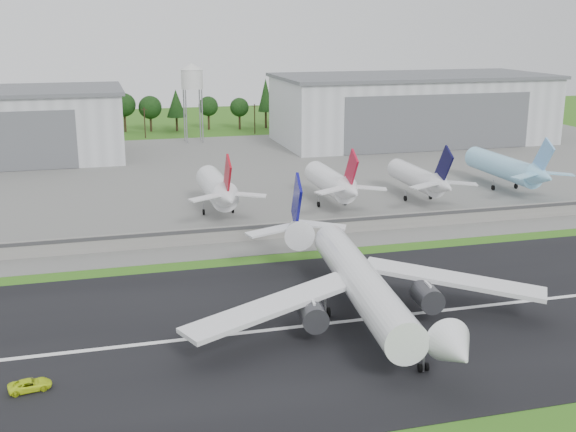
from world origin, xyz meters
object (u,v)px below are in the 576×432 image
object	(u,v)px
parked_jet_red_a	(219,189)
parked_jet_skyblue	(509,168)
main_airliner	(362,291)
parked_jet_red_b	(334,183)
parked_jet_navy	(421,179)
ground_vehicle	(30,385)

from	to	relation	value
parked_jet_red_a	parked_jet_skyblue	size ratio (longest dim) A/B	0.84
main_airliner	parked_jet_red_b	bearing A→B (deg)	-99.09
parked_jet_red_b	parked_jet_skyblue	bearing A→B (deg)	5.60
parked_jet_red_a	parked_jet_red_b	size ratio (longest dim) A/B	1.00
parked_jet_red_b	parked_jet_navy	world-z (taller)	parked_jet_red_b
ground_vehicle	parked_jet_red_b	distance (m)	100.77
parked_jet_red_b	parked_jet_skyblue	world-z (taller)	parked_jet_skyblue
main_airliner	parked_jet_red_b	distance (m)	69.48
main_airliner	parked_jet_red_b	xyz separation A→B (m)	(18.32, 67.00, 1.33)
main_airliner	parked_jet_skyblue	bearing A→B (deg)	-127.77
parked_jet_navy	parked_jet_red_a	bearing A→B (deg)	179.94
parked_jet_navy	main_airliner	bearing A→B (deg)	-121.78
parked_jet_red_a	parked_jet_skyblue	distance (m)	79.76
parked_jet_navy	parked_jet_skyblue	bearing A→B (deg)	10.23
main_airliner	ground_vehicle	bearing A→B (deg)	17.27
main_airliner	parked_jet_skyblue	world-z (taller)	main_airliner
ground_vehicle	parked_jet_navy	bearing A→B (deg)	-59.72
main_airliner	parked_jet_red_a	size ratio (longest dim) A/B	1.89
ground_vehicle	parked_jet_red_a	size ratio (longest dim) A/B	0.17
main_airliner	parked_jet_red_a	world-z (taller)	main_airliner
ground_vehicle	parked_jet_skyblue	bearing A→B (deg)	-65.52
parked_jet_red_b	ground_vehicle	bearing A→B (deg)	-130.72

